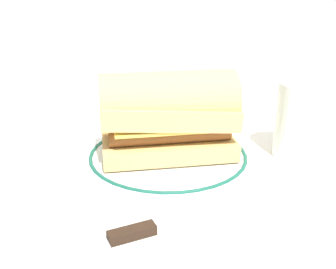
{
  "coord_description": "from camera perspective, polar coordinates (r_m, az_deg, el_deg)",
  "views": [
    {
      "loc": [
        0.12,
        -0.56,
        0.28
      ],
      "look_at": [
        -0.03,
        -0.01,
        0.04
      ],
      "focal_mm": 43.56,
      "sensor_mm": 36.0,
      "label": 1
    }
  ],
  "objects": [
    {
      "name": "butter_knife",
      "position": [
        0.46,
        -8.47,
        -14.47
      ],
      "size": [
        0.12,
        0.1,
        0.01
      ],
      "color": "silver",
      "rests_on": "ground_plane"
    },
    {
      "name": "sausage_sandwich",
      "position": [
        0.61,
        -0.0,
        2.87
      ],
      "size": [
        0.23,
        0.18,
        0.13
      ],
      "rotation": [
        0.0,
        0.0,
        0.42
      ],
      "color": "#D8B36C",
      "rests_on": "plate"
    },
    {
      "name": "plate",
      "position": [
        0.63,
        -0.0,
        -3.11
      ],
      "size": [
        0.26,
        0.26,
        0.01
      ],
      "color": "white",
      "rests_on": "ground_plane"
    },
    {
      "name": "drinking_glass",
      "position": [
        0.67,
        17.72,
        1.23
      ],
      "size": [
        0.07,
        0.07,
        0.12
      ],
      "color": "silver",
      "rests_on": "ground_plane"
    },
    {
      "name": "ground_plane",
      "position": [
        0.64,
        2.73,
        -3.74
      ],
      "size": [
        1.5,
        1.5,
        0.0
      ],
      "primitive_type": "plane",
      "color": "silver"
    }
  ]
}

